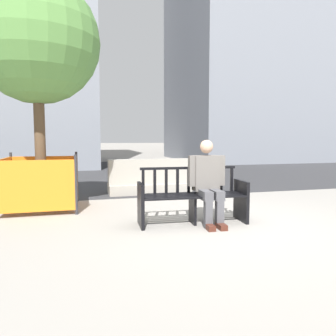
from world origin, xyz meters
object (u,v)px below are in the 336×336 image
street_bench (192,198)px  street_tree (37,41)px  seated_person (208,180)px  jersey_barrier_centre (149,179)px  construction_fence (41,181)px

street_bench → street_tree: bearing=144.6°
seated_person → jersey_barrier_centre: bearing=95.5°
jersey_barrier_centre → construction_fence: 2.69m
jersey_barrier_centre → street_tree: bearing=-151.4°
street_bench → seated_person: size_ratio=1.30×
street_tree → seated_person: bearing=-34.0°
street_bench → seated_person: bearing=-16.6°
street_bench → construction_fence: bearing=144.6°
street_tree → jersey_barrier_centre: bearing=28.6°
seated_person → street_tree: bearing=146.0°
seated_person → jersey_barrier_centre: size_ratio=0.66×
street_bench → construction_fence: size_ratio=1.29×
jersey_barrier_centre → construction_fence: bearing=-151.4°
jersey_barrier_centre → street_tree: 3.85m
seated_person → construction_fence: size_ratio=0.99×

